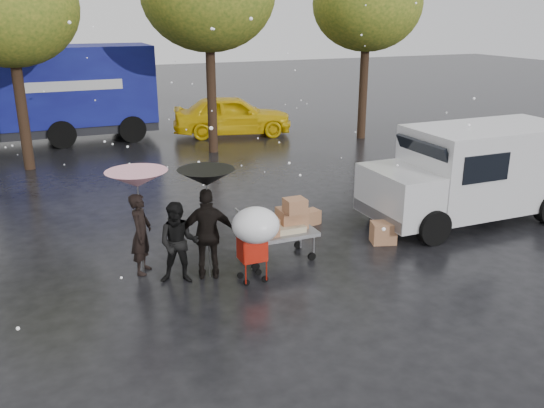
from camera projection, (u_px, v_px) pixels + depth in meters
name	position (u px, v px, depth m)	size (l,w,h in m)	color
ground	(246.00, 280.00, 10.58)	(90.00, 90.00, 0.00)	black
person_pink	(141.00, 234.00, 10.67)	(0.57, 0.37, 1.55)	black
person_middle	(179.00, 243.00, 10.28)	(0.74, 0.58, 1.52)	black
person_black	(208.00, 234.00, 10.44)	(1.00, 0.42, 1.71)	black
umbrella_pink	(137.00, 179.00, 10.34)	(1.13, 1.13, 1.99)	#4C4C4C
umbrella_black	(206.00, 178.00, 10.10)	(1.02, 1.02, 2.07)	#4C4C4C
vendor_cart	(282.00, 224.00, 11.28)	(1.52, 0.80, 1.27)	slate
shopping_cart	(255.00, 229.00, 10.10)	(0.84, 0.84, 1.46)	#9F1509
white_van	(474.00, 172.00, 13.35)	(4.91, 2.18, 2.20)	silver
blue_truck	(46.00, 95.00, 21.09)	(8.30, 2.60, 3.50)	#0B0C5C
box_ground_near	(383.00, 233.00, 12.23)	(0.50, 0.40, 0.45)	#925F3F
box_ground_far	(310.00, 217.00, 13.33)	(0.42, 0.33, 0.33)	#925F3F
yellow_taxi	(232.00, 115.00, 22.71)	(1.86, 4.63, 1.58)	yellow
tree_row	(115.00, 0.00, 17.54)	(21.60, 4.40, 7.12)	black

